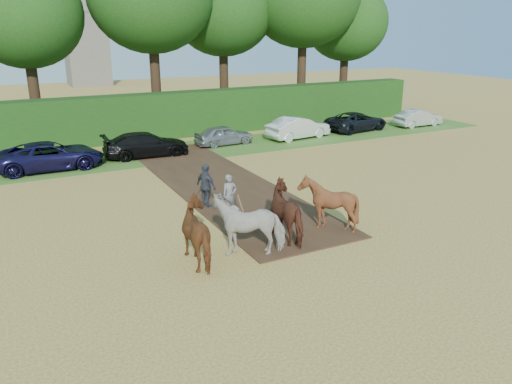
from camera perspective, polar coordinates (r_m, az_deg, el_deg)
name	(u,v)px	position (r m, az deg, el deg)	size (l,w,h in m)	color
ground	(259,243)	(17.38, 0.35, -5.83)	(120.00, 120.00, 0.00)	gold
earth_strip	(218,183)	(23.91, -4.32, 1.00)	(4.50, 17.00, 0.05)	#472D1C
grass_verge	(147,156)	(29.84, -12.36, 4.09)	(50.00, 5.00, 0.03)	#38601E
hedgerow	(126,118)	(33.83, -14.62, 8.14)	(46.00, 1.60, 3.00)	#14380F
spectator_far	(206,186)	(20.52, -5.72, 0.67)	(1.09, 0.45, 1.85)	#2A2F38
plough_team	(269,217)	(16.98, 1.52, -2.82)	(6.46, 4.80, 1.99)	brown
parked_cars	(185,141)	(30.21, -8.13, 5.83)	(41.17, 3.58, 1.49)	silver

